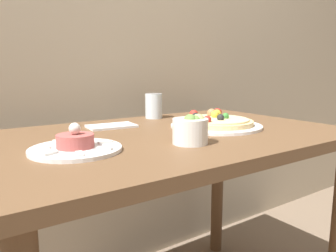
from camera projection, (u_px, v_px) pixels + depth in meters
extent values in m
cube|color=brown|center=(170.00, 138.00, 1.09)|extent=(1.18, 0.76, 0.03)
cylinder|color=brown|center=(217.00, 186.00, 1.71)|extent=(0.06, 0.06, 0.71)
cylinder|color=white|center=(216.00, 126.00, 1.18)|extent=(0.33, 0.33, 0.01)
cylinder|color=#E5C17F|center=(216.00, 122.00, 1.18)|extent=(0.26, 0.26, 0.02)
cylinder|color=beige|center=(216.00, 119.00, 1.17)|extent=(0.23, 0.23, 0.01)
sphere|color=#B22D23|center=(194.00, 114.00, 1.22)|extent=(0.03, 0.03, 0.03)
sphere|color=gold|center=(215.00, 115.00, 1.20)|extent=(0.03, 0.03, 0.03)
sphere|color=#B22D23|center=(217.00, 112.00, 1.26)|extent=(0.03, 0.03, 0.03)
sphere|color=#997047|center=(212.00, 113.00, 1.25)|extent=(0.03, 0.03, 0.03)
sphere|color=#B22D23|center=(207.00, 120.00, 1.10)|extent=(0.03, 0.03, 0.03)
sphere|color=#387F33|center=(226.00, 116.00, 1.18)|extent=(0.02, 0.02, 0.02)
sphere|color=black|center=(221.00, 118.00, 1.14)|extent=(0.03, 0.03, 0.03)
sphere|color=gold|center=(217.00, 114.00, 1.22)|extent=(0.03, 0.03, 0.03)
sphere|color=#387F33|center=(214.00, 114.00, 1.25)|extent=(0.03, 0.03, 0.03)
sphere|color=black|center=(195.00, 117.00, 1.13)|extent=(0.03, 0.03, 0.03)
cylinder|color=white|center=(76.00, 149.00, 0.83)|extent=(0.23, 0.23, 0.01)
cylinder|color=#B2514C|center=(75.00, 141.00, 0.83)|extent=(0.09, 0.09, 0.03)
sphere|color=silver|center=(75.00, 129.00, 0.82)|extent=(0.03, 0.03, 0.03)
cube|color=white|center=(105.00, 142.00, 0.88)|extent=(0.04, 0.02, 0.01)
cube|color=white|center=(86.00, 139.00, 0.91)|extent=(0.04, 0.04, 0.01)
cube|color=white|center=(59.00, 141.00, 0.89)|extent=(0.02, 0.04, 0.01)
cube|color=white|center=(42.00, 147.00, 0.82)|extent=(0.04, 0.03, 0.01)
cube|color=white|center=(50.00, 153.00, 0.76)|extent=(0.04, 0.03, 0.01)
cube|color=white|center=(80.00, 154.00, 0.76)|extent=(0.02, 0.04, 0.01)
cube|color=white|center=(105.00, 148.00, 0.81)|extent=(0.04, 0.04, 0.01)
cylinder|color=white|center=(190.00, 131.00, 0.91)|extent=(0.10, 0.10, 0.07)
sphere|color=#B7BC70|center=(198.00, 120.00, 0.92)|extent=(0.04, 0.04, 0.04)
sphere|color=#668E42|center=(193.00, 121.00, 0.91)|extent=(0.03, 0.03, 0.03)
sphere|color=#668E42|center=(196.00, 121.00, 0.91)|extent=(0.03, 0.03, 0.03)
sphere|color=#668E42|center=(192.00, 120.00, 0.92)|extent=(0.03, 0.03, 0.03)
sphere|color=#668E42|center=(190.00, 121.00, 0.91)|extent=(0.04, 0.04, 0.04)
sphere|color=#A3B25B|center=(190.00, 121.00, 0.91)|extent=(0.03, 0.03, 0.03)
cylinder|color=silver|center=(154.00, 106.00, 1.39)|extent=(0.07, 0.07, 0.11)
cube|color=white|center=(112.00, 126.00, 1.18)|extent=(0.18, 0.12, 0.01)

